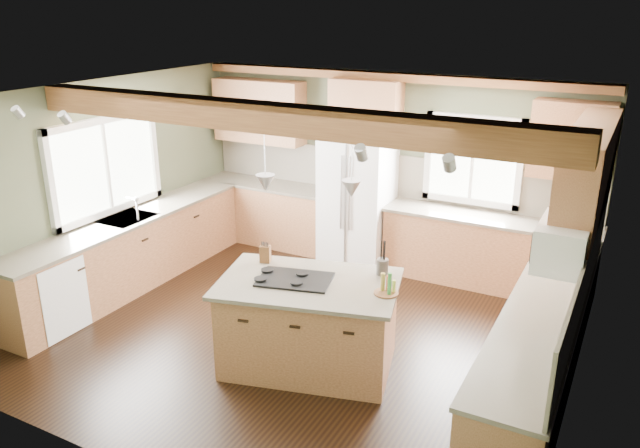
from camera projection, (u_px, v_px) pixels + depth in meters
The scene contains 37 objects.
floor at pixel (301, 332), 6.93m from camera, with size 5.60×5.60×0.00m, color black.
ceiling at pixel (298, 96), 6.05m from camera, with size 5.60×5.60×0.00m, color silver.
wall_back at pixel (389, 168), 8.57m from camera, with size 5.60×5.60×0.00m, color #484F38.
wall_left at pixel (103, 186), 7.72m from camera, with size 5.00×5.00×0.00m, color #484F38.
wall_right at pixel (587, 274), 5.26m from camera, with size 5.00×5.00×0.00m, color #484F38.
ceiling_beam at pixel (269, 118), 5.65m from camera, with size 5.55×0.26×0.26m, color #532D17.
soffit_trim at pixel (390, 77), 8.07m from camera, with size 5.55×0.20×0.10m, color #532D17.
backsplash_back at pixel (389, 175), 8.59m from camera, with size 5.58×0.03×0.58m, color brown.
backsplash_right at pixel (585, 281), 5.34m from camera, with size 0.03×3.70×0.58m, color brown.
base_cab_back_left at pixel (269, 214), 9.40m from camera, with size 2.02×0.60×0.88m, color brown.
counter_back_left at pixel (268, 184), 9.24m from camera, with size 2.06×0.64×0.04m, color #474034.
base_cab_back_right at pixel (487, 252), 7.95m from camera, with size 2.62×0.60×0.88m, color brown.
counter_back_right at pixel (490, 218), 7.80m from camera, with size 2.66×0.64×0.04m, color #474034.
base_cab_left at pixel (131, 253), 7.92m from camera, with size 0.60×3.70×0.88m, color brown.
counter_left at pixel (128, 219), 7.77m from camera, with size 0.64×3.74×0.04m, color #474034.
base_cab_right at pixel (539, 351), 5.72m from camera, with size 0.60×3.70×0.88m, color brown.
counter_right at pixel (546, 306), 5.57m from camera, with size 0.64×3.74×0.04m, color #474034.
upper_cab_back_left at pixel (259, 111), 9.08m from camera, with size 1.40×0.35×0.90m, color brown.
upper_cab_over_fridge at pixel (366, 106), 8.27m from camera, with size 0.96×0.35×0.70m, color brown.
upper_cab_right at pixel (588, 172), 5.86m from camera, with size 0.35×2.20×0.90m, color brown.
upper_cab_back_corner at pixel (571, 140), 7.19m from camera, with size 0.90×0.35×0.90m, color brown.
window_left at pixel (105, 166), 7.67m from camera, with size 0.04×1.60×1.05m, color white.
window_back at pixel (473, 160), 7.96m from camera, with size 1.10×0.04×1.00m, color white.
sink at pixel (128, 219), 7.77m from camera, with size 0.50×0.65×0.03m, color #262628.
faucet at pixel (137, 210), 7.64m from camera, with size 0.02×0.02×0.28m, color #B2B2B7.
dishwasher at pixel (47, 294), 6.84m from camera, with size 0.60×0.60×0.84m, color white.
oven at pixel (507, 433), 4.65m from camera, with size 0.60×0.72×0.84m, color white.
microwave at pixel (563, 243), 5.23m from camera, with size 0.40×0.70×0.38m, color white.
pendant_left at pixel (265, 183), 5.76m from camera, with size 0.18×0.18×0.16m, color #B2B2B7.
pendant_right at pixel (351, 189), 5.59m from camera, with size 0.18×0.18×0.16m, color #B2B2B7.
refrigerator at pixel (357, 200), 8.52m from camera, with size 0.90×0.74×1.80m, color white.
island at pixel (309, 326), 6.16m from camera, with size 1.62×0.99×0.88m, color brown.
island_top at pixel (308, 284), 6.01m from camera, with size 1.72×1.10×0.04m, color #474034.
cooktop at pixel (295, 279), 6.02m from camera, with size 0.70×0.47×0.02m, color black.
knife_block at pixel (265, 254), 6.42m from camera, with size 0.11×0.08×0.18m, color brown.
utensil_crock at pixel (382, 267), 6.14m from camera, with size 0.12×0.12×0.16m, color #413834.
bottle_tray at pixel (386, 283), 5.72m from camera, with size 0.23×0.23×0.21m, color brown, non-canonical shape.
Camera 1 is at (3.05, -5.30, 3.47)m, focal length 35.00 mm.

